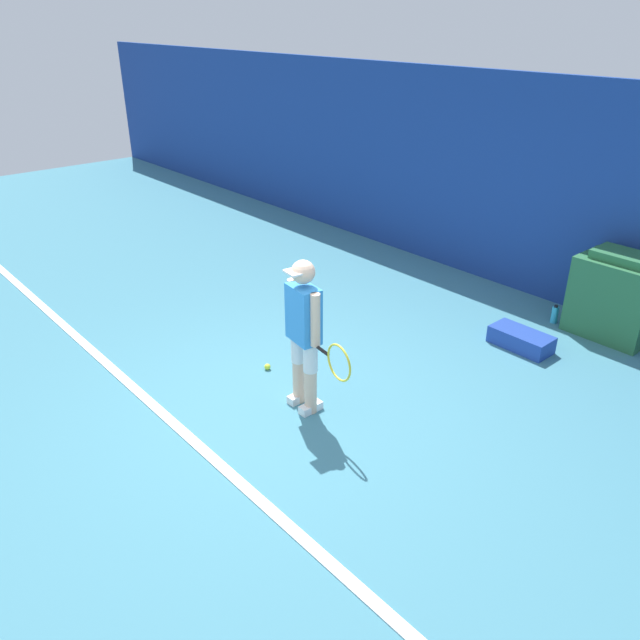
% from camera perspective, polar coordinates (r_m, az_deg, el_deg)
% --- Properties ---
extents(ground_plane, '(24.00, 24.00, 0.00)m').
position_cam_1_polar(ground_plane, '(6.17, -3.57, -8.14)').
color(ground_plane, teal).
extents(back_wall, '(24.00, 0.10, 2.83)m').
position_cam_1_polar(back_wall, '(8.70, 19.78, 11.02)').
color(back_wall, navy).
rests_on(back_wall, ground_plane).
extents(court_baseline, '(21.60, 0.10, 0.01)m').
position_cam_1_polar(court_baseline, '(5.77, -10.90, -11.36)').
color(court_baseline, white).
rests_on(court_baseline, ground_plane).
extents(tennis_player, '(0.98, 0.31, 1.53)m').
position_cam_1_polar(tennis_player, '(5.77, -1.41, -0.98)').
color(tennis_player, beige).
rests_on(tennis_player, ground_plane).
extents(tennis_ball, '(0.07, 0.07, 0.07)m').
position_cam_1_polar(tennis_ball, '(6.81, -4.83, -4.28)').
color(tennis_ball, '#D1E533').
rests_on(tennis_ball, ground_plane).
extents(covered_chair, '(0.92, 0.61, 1.04)m').
position_cam_1_polar(covered_chair, '(8.09, 25.38, 1.95)').
color(covered_chair, '#28663D').
rests_on(covered_chair, ground_plane).
extents(equipment_bag, '(0.70, 0.34, 0.20)m').
position_cam_1_polar(equipment_bag, '(7.55, 17.89, -1.71)').
color(equipment_bag, '#1E3D99').
rests_on(equipment_bag, ground_plane).
extents(water_bottle, '(0.08, 0.08, 0.24)m').
position_cam_1_polar(water_bottle, '(8.29, 20.66, 0.48)').
color(water_bottle, '#33ADD6').
rests_on(water_bottle, ground_plane).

